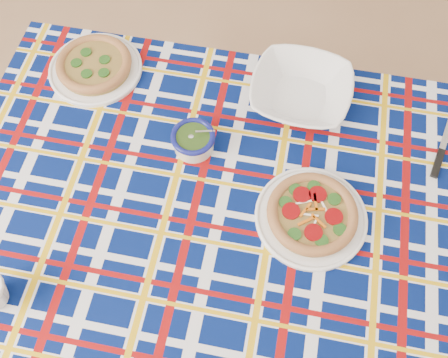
{
  "coord_description": "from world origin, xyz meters",
  "views": [
    {
      "loc": [
        0.17,
        -0.45,
        1.81
      ],
      "look_at": [
        0.21,
        0.13,
        0.72
      ],
      "focal_mm": 40.0,
      "sensor_mm": 36.0,
      "label": 1
    }
  ],
  "objects_px": {
    "pesto_bowl": "(193,140)",
    "serving_bowl": "(301,91)",
    "main_focaccia_plate": "(312,214)",
    "dining_table": "(247,214)"
  },
  "relations": [
    {
      "from": "dining_table",
      "to": "main_focaccia_plate",
      "type": "xyz_separation_m",
      "value": [
        0.15,
        -0.05,
        0.1
      ]
    },
    {
      "from": "pesto_bowl",
      "to": "serving_bowl",
      "type": "distance_m",
      "value": 0.33
    },
    {
      "from": "main_focaccia_plate",
      "to": "serving_bowl",
      "type": "distance_m",
      "value": 0.36
    },
    {
      "from": "pesto_bowl",
      "to": "serving_bowl",
      "type": "bearing_deg",
      "value": 24.44
    },
    {
      "from": "dining_table",
      "to": "main_focaccia_plate",
      "type": "height_order",
      "value": "main_focaccia_plate"
    },
    {
      "from": "pesto_bowl",
      "to": "main_focaccia_plate",
      "type": "bearing_deg",
      "value": -39.23
    },
    {
      "from": "main_focaccia_plate",
      "to": "serving_bowl",
      "type": "xyz_separation_m",
      "value": [
        0.02,
        0.36,
        0.01
      ]
    },
    {
      "from": "main_focaccia_plate",
      "to": "serving_bowl",
      "type": "relative_size",
      "value": 1.03
    },
    {
      "from": "main_focaccia_plate",
      "to": "pesto_bowl",
      "type": "xyz_separation_m",
      "value": [
        -0.27,
        0.22,
        0.01
      ]
    },
    {
      "from": "dining_table",
      "to": "main_focaccia_plate",
      "type": "bearing_deg",
      "value": -5.1
    }
  ]
}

